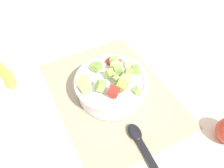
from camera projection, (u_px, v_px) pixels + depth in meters
ground_plane at (112, 94)px, 0.75m from camera, size 2.40×2.40×0.00m
placemat at (112, 93)px, 0.75m from camera, size 0.48×0.35×0.01m
salad_bowl at (112, 86)px, 0.71m from camera, size 0.23×0.23×0.11m
serving_spoon at (141, 144)px, 0.62m from camera, size 0.20×0.04×0.01m
banana_whole at (5, 74)px, 0.78m from camera, size 0.15×0.07×0.04m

